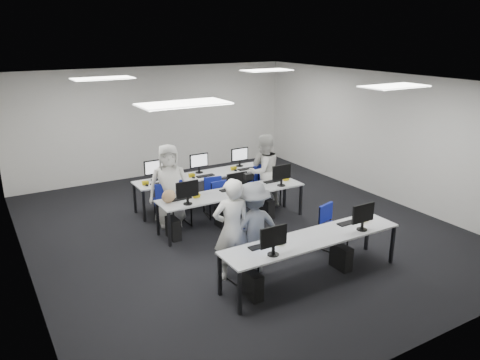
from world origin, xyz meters
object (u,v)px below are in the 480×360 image
chair_1 (332,235)px  chair_3 (215,204)px  desk_front (313,240)px  student_1 (264,171)px  chair_0 (241,264)px  chair_2 (178,212)px  desk_mid (233,194)px  chair_7 (257,191)px  student_2 (169,185)px  chair_4 (266,193)px  chair_6 (215,203)px  student_3 (263,171)px  student_0 (232,229)px  chair_5 (166,210)px  photographer (253,228)px

chair_1 → chair_3: chair_3 is taller
desk_front → student_1: student_1 is taller
chair_0 → chair_2: chair_2 is taller
student_1 → chair_0: bearing=48.1°
desk_mid → chair_7: bearing=38.0°
chair_7 → student_2: 2.42m
chair_2 → chair_4: size_ratio=0.94×
chair_3 → chair_6: (0.05, 0.10, -0.01)m
desk_front → chair_1: (1.03, 0.66, -0.41)m
chair_3 → student_3: student_3 is taller
desk_mid → chair_0: size_ratio=3.73×
chair_7 → student_2: bearing=166.3°
chair_4 → student_0: student_0 is taller
chair_0 → chair_5: (-0.16, 2.86, 0.02)m
desk_front → chair_6: size_ratio=3.95×
student_0 → student_2: (-0.01, 2.60, 0.00)m
chair_7 → photographer: 3.47m
chair_1 → chair_5: chair_5 is taller
student_1 → chair_4: bearing=-162.8°
desk_front → chair_5: 3.64m
desk_front → student_1: 3.35m
desk_mid → student_2: (-1.12, 0.68, 0.18)m
desk_front → chair_1: bearing=32.6°
chair_6 → student_1: 1.32m
chair_1 → student_0: size_ratio=0.49×
student_2 → student_3: bearing=21.3°
chair_3 → photographer: size_ratio=0.53×
chair_5 → student_0: size_ratio=0.54×
chair_4 → chair_3: bearing=157.2°
chair_3 → chair_2: bearing=-166.7°
desk_mid → chair_6: 0.85m
photographer → chair_3: bearing=-99.0°
chair_4 → student_2: size_ratio=0.55×
desk_front → chair_0: 1.23m
chair_7 → chair_6: bearing=169.6°
chair_4 → student_0: 3.48m
chair_1 → chair_2: (-2.03, 2.53, 0.02)m
chair_7 → student_0: 3.73m
chair_1 → photographer: bearing=162.6°
chair_4 → chair_6: size_ratio=1.18×
chair_4 → chair_7: (-0.03, 0.35, -0.04)m
chair_5 → student_0: 2.80m
desk_mid → chair_7: chair_7 is taller
chair_6 → photographer: photographer is taller
desk_front → chair_5: (-1.17, 3.43, -0.39)m
student_2 → photographer: bearing=-63.5°
photographer → student_2: bearing=-76.0°
chair_0 → student_0: size_ratio=0.50×
chair_4 → photographer: (-1.94, -2.49, 0.49)m
chair_3 → chair_5: size_ratio=0.91×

